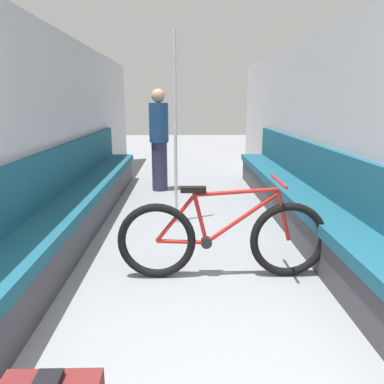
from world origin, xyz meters
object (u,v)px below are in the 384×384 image
object	(u,v)px
bench_seat_row_left	(78,204)
bicycle	(223,238)
bench_seat_row_right	(302,202)
grab_pole_near	(175,133)
passenger_standing	(159,139)

from	to	relation	value
bench_seat_row_left	bicycle	world-z (taller)	bench_seat_row_left
bench_seat_row_left	bench_seat_row_right	world-z (taller)	same
bicycle	grab_pole_near	distance (m)	1.68
bicycle	bench_seat_row_right	bearing A→B (deg)	52.49
passenger_standing	bench_seat_row_left	bearing A→B (deg)	16.44
bench_seat_row_left	grab_pole_near	distance (m)	1.35
bench_seat_row_right	bicycle	world-z (taller)	bench_seat_row_right
bench_seat_row_left	passenger_standing	bearing A→B (deg)	67.57
bicycle	bench_seat_row_left	bearing A→B (deg)	145.25
bench_seat_row_right	passenger_standing	bearing A→B (deg)	131.67
bicycle	passenger_standing	xyz separation A→B (m)	(-0.69, 3.09, 0.49)
bench_seat_row_right	grab_pole_near	size ratio (longest dim) A/B	2.63
bench_seat_row_left	passenger_standing	xyz separation A→B (m)	(0.79, 1.92, 0.51)
grab_pole_near	bicycle	bearing A→B (deg)	-74.75
passenger_standing	bench_seat_row_right	bearing A→B (deg)	80.54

